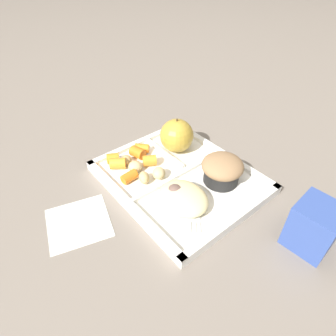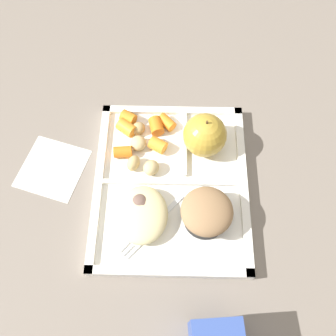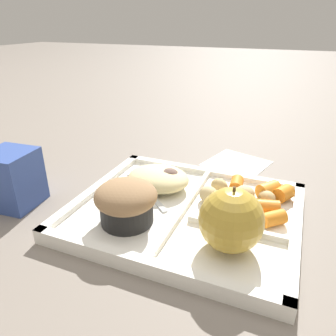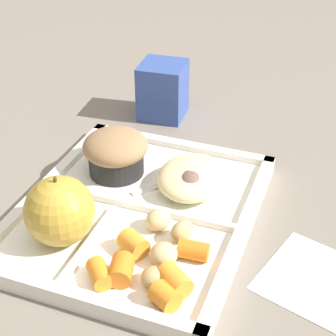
# 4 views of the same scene
# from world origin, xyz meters

# --- Properties ---
(ground) EXTENTS (6.00, 6.00, 0.00)m
(ground) POSITION_xyz_m (0.00, 0.00, 0.00)
(ground) COLOR slate
(lunch_tray) EXTENTS (0.32, 0.27, 0.02)m
(lunch_tray) POSITION_xyz_m (-0.00, 0.00, 0.01)
(lunch_tray) COLOR white
(lunch_tray) RESTS_ON ground
(green_apple) EXTENTS (0.08, 0.08, 0.08)m
(green_apple) POSITION_xyz_m (-0.08, 0.06, 0.05)
(green_apple) COLOR #B79333
(green_apple) RESTS_ON lunch_tray
(bran_muffin) EXTENTS (0.09, 0.09, 0.06)m
(bran_muffin) POSITION_xyz_m (0.06, 0.06, 0.04)
(bran_muffin) COLOR black
(bran_muffin) RESTS_ON lunch_tray
(carrot_slice_near_corner) EXTENTS (0.02, 0.03, 0.02)m
(carrot_slice_near_corner) POSITION_xyz_m (-0.06, -0.09, 0.02)
(carrot_slice_near_corner) COLOR orange
(carrot_slice_near_corner) RESTS_ON lunch_tray
(carrot_slice_back) EXTENTS (0.04, 0.04, 0.02)m
(carrot_slice_back) POSITION_xyz_m (-0.11, -0.09, 0.02)
(carrot_slice_back) COLOR orange
(carrot_slice_back) RESTS_ON lunch_tray
(carrot_slice_diagonal) EXTENTS (0.04, 0.04, 0.02)m
(carrot_slice_diagonal) POSITION_xyz_m (-0.12, -0.01, 0.02)
(carrot_slice_diagonal) COLOR orange
(carrot_slice_diagonal) RESTS_ON lunch_tray
(carrot_slice_center) EXTENTS (0.04, 0.04, 0.02)m
(carrot_slice_center) POSITION_xyz_m (-0.07, -0.03, 0.02)
(carrot_slice_center) COLOR orange
(carrot_slice_center) RESTS_ON lunch_tray
(carrot_slice_small) EXTENTS (0.04, 0.03, 0.02)m
(carrot_slice_small) POSITION_xyz_m (-0.11, -0.03, 0.02)
(carrot_slice_small) COLOR orange
(carrot_slice_small) RESTS_ON lunch_tray
(carrot_slice_large) EXTENTS (0.03, 0.03, 0.02)m
(carrot_slice_large) POSITION_xyz_m (-0.13, -0.08, 0.02)
(carrot_slice_large) COLOR orange
(carrot_slice_large) RESTS_ON lunch_tray
(potato_chunk_small) EXTENTS (0.04, 0.04, 0.02)m
(potato_chunk_small) POSITION_xyz_m (-0.03, -0.04, 0.02)
(potato_chunk_small) COLOR tan
(potato_chunk_small) RESTS_ON lunch_tray
(potato_chunk_large) EXTENTS (0.04, 0.03, 0.02)m
(potato_chunk_large) POSITION_xyz_m (-0.03, -0.07, 0.02)
(potato_chunk_large) COLOR tan
(potato_chunk_large) RESTS_ON lunch_tray
(potato_chunk_wedge) EXTENTS (0.03, 0.03, 0.02)m
(potato_chunk_wedge) POSITION_xyz_m (-0.08, -0.06, 0.02)
(potato_chunk_wedge) COLOR tan
(potato_chunk_wedge) RESTS_ON lunch_tray
(potato_chunk_golden) EXTENTS (0.04, 0.04, 0.02)m
(potato_chunk_golden) POSITION_xyz_m (-0.11, -0.06, 0.02)
(potato_chunk_golden) COLOR tan
(potato_chunk_golden) RESTS_ON lunch_tray
(egg_noodle_pile) EXTENTS (0.10, 0.09, 0.03)m
(egg_noodle_pile) POSITION_xyz_m (0.06, -0.05, 0.03)
(egg_noodle_pile) COLOR beige
(egg_noodle_pile) RESTS_ON lunch_tray
(meatball_back) EXTENTS (0.04, 0.04, 0.04)m
(meatball_back) POSITION_xyz_m (0.05, -0.05, 0.03)
(meatball_back) COLOR brown
(meatball_back) RESTS_ON lunch_tray
(meatball_center) EXTENTS (0.03, 0.03, 0.03)m
(meatball_center) POSITION_xyz_m (0.05, -0.05, 0.03)
(meatball_center) COLOR brown
(meatball_center) RESTS_ON lunch_tray
(plastic_fork) EXTENTS (0.11, 0.10, 0.00)m
(plastic_fork) POSITION_xyz_m (0.08, -0.03, 0.01)
(plastic_fork) COLOR silver
(plastic_fork) RESTS_ON lunch_tray
(milk_carton) EXTENTS (0.08, 0.08, 0.09)m
(milk_carton) POSITION_xyz_m (0.26, 0.07, 0.04)
(milk_carton) COLOR #334C99
(milk_carton) RESTS_ON ground
(paper_napkin) EXTENTS (0.14, 0.14, 0.00)m
(paper_napkin) POSITION_xyz_m (-0.03, -0.22, 0.00)
(paper_napkin) COLOR white
(paper_napkin) RESTS_ON ground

